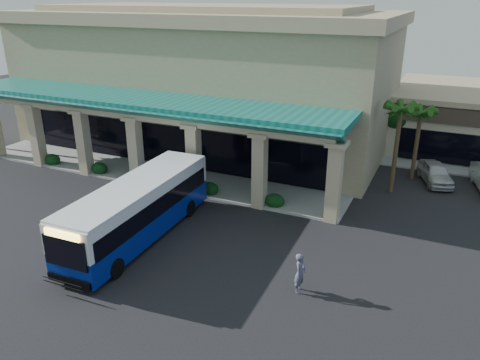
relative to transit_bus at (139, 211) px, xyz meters
The scene contains 9 objects.
ground 3.37m from the transit_bus, 19.61° to the left, with size 110.00×110.00×0.00m, color black.
main_building 18.24m from the transit_bus, 106.99° to the left, with size 30.80×14.80×11.35m, color tan, non-canonical shape.
arcade 9.46m from the transit_bus, 123.66° to the left, with size 30.00×6.20×5.70m, color #0F5D56, non-canonical shape.
palm_0 16.58m from the transit_bus, 46.71° to the left, with size 2.40×2.40×6.60m, color #1B4813, non-canonical shape.
palm_1 19.45m from the transit_bus, 50.63° to the left, with size 2.40×2.40×5.80m, color #1B4813, non-canonical shape.
broadleaf_tree 22.51m from the transit_bus, 62.74° to the left, with size 2.60×2.60×4.81m, color black, non-canonical shape.
transit_bus is the anchor object (origin of this frame).
pedestrian 9.37m from the transit_bus, ahead, with size 0.68×0.45×1.86m, color #4C4D64.
car_silver 20.39m from the transit_bus, 47.38° to the left, with size 1.66×4.13×1.41m, color silver.
Camera 1 is at (11.36, -18.94, 12.19)m, focal length 35.00 mm.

